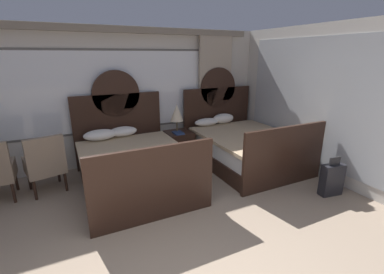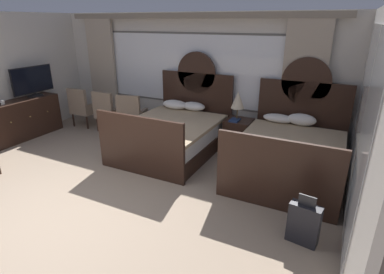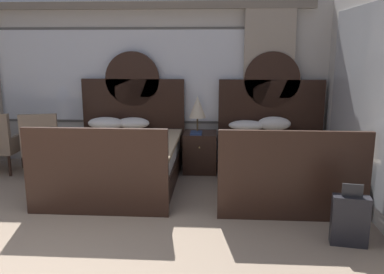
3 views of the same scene
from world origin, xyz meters
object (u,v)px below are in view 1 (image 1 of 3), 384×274
at_px(book_on_nightstand, 178,133).
at_px(bed_near_mirror, 243,145).
at_px(table_lamp_on_nightstand, 177,113).
at_px(bed_near_window, 133,164).
at_px(nightstand_between_beds, 179,146).
at_px(armchair_by_window_left, 45,163).
at_px(suitcase_on_floor, 332,180).

bearing_deg(book_on_nightstand, bed_near_mirror, -25.77).
distance_m(bed_near_mirror, table_lamp_on_nightstand, 1.51).
distance_m(bed_near_window, nightstand_between_beds, 1.34).
xyz_separation_m(bed_near_mirror, book_on_nightstand, (-1.20, 0.58, 0.27)).
height_order(nightstand_between_beds, armchair_by_window_left, armchair_by_window_left).
bearing_deg(nightstand_between_beds, bed_near_mirror, -30.93).
height_order(bed_near_mirror, suitcase_on_floor, bed_near_mirror).
distance_m(bed_near_mirror, suitcase_on_floor, 1.79).
relative_size(bed_near_window, armchair_by_window_left, 2.31).
relative_size(book_on_nightstand, armchair_by_window_left, 0.26).
xyz_separation_m(bed_near_mirror, nightstand_between_beds, (-1.14, 0.68, -0.07)).
bearing_deg(table_lamp_on_nightstand, armchair_by_window_left, -172.85).
xyz_separation_m(bed_near_window, book_on_nightstand, (1.09, 0.58, 0.27)).
bearing_deg(bed_near_mirror, suitcase_on_floor, -74.33).
height_order(table_lamp_on_nightstand, armchair_by_window_left, table_lamp_on_nightstand).
relative_size(table_lamp_on_nightstand, armchair_by_window_left, 0.60).
xyz_separation_m(bed_near_window, armchair_by_window_left, (-1.32, 0.37, 0.12)).
bearing_deg(table_lamp_on_nightstand, bed_near_mirror, -29.56).
relative_size(bed_near_window, book_on_nightstand, 8.72).
distance_m(bed_near_window, bed_near_mirror, 2.29).
distance_m(nightstand_between_beds, suitcase_on_floor, 2.90).
distance_m(bed_near_mirror, book_on_nightstand, 1.36).
bearing_deg(book_on_nightstand, table_lamp_on_nightstand, 81.08).
height_order(bed_near_window, suitcase_on_floor, bed_near_window).
distance_m(armchair_by_window_left, suitcase_on_floor, 4.60).
relative_size(bed_near_mirror, armchair_by_window_left, 2.31).
bearing_deg(book_on_nightstand, suitcase_on_floor, -53.83).
relative_size(bed_near_mirror, suitcase_on_floor, 3.50).
height_order(table_lamp_on_nightstand, book_on_nightstand, table_lamp_on_nightstand).
bearing_deg(bed_near_mirror, armchair_by_window_left, 174.18).
distance_m(table_lamp_on_nightstand, suitcase_on_floor, 3.02).
bearing_deg(bed_near_mirror, bed_near_window, 179.95).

